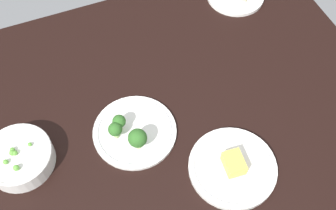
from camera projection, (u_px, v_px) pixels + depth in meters
The scene contains 4 objects.
dining_table at pixel (168, 113), 117.48cm from camera, with size 125.56×97.68×4.00cm, color black.
bowl_peas at pixel (19, 157), 104.46cm from camera, with size 17.54×17.54×6.48cm.
plate_cheese at pixel (233, 167), 104.86cm from camera, with size 22.81×22.81×4.98cm.
plate_broccoli at pixel (133, 132), 109.80cm from camera, with size 22.78×22.78×7.94cm.
Camera 1 is at (-23.19, -57.53, 101.79)cm, focal length 43.73 mm.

